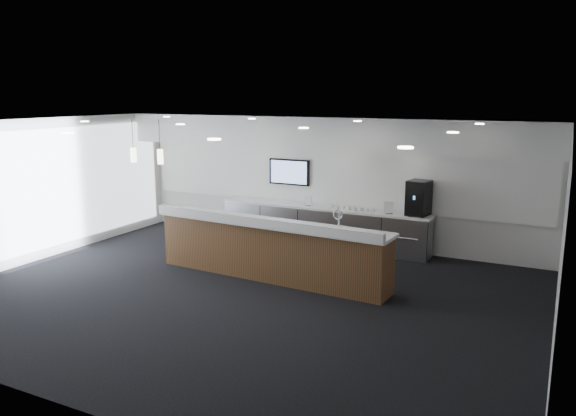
% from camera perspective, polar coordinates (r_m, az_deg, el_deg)
% --- Properties ---
extents(ground, '(10.00, 10.00, 0.00)m').
position_cam_1_polar(ground, '(10.10, -4.75, -8.77)').
color(ground, black).
rests_on(ground, ground).
extents(ceiling, '(10.00, 8.00, 0.02)m').
position_cam_1_polar(ceiling, '(9.49, -5.05, 8.48)').
color(ceiling, black).
rests_on(ceiling, back_wall).
extents(back_wall, '(10.00, 0.02, 3.00)m').
position_cam_1_polar(back_wall, '(13.20, 4.21, 2.81)').
color(back_wall, silver).
rests_on(back_wall, ground).
extents(left_wall, '(0.02, 8.00, 3.00)m').
position_cam_1_polar(left_wall, '(12.98, -24.09, 1.67)').
color(left_wall, silver).
rests_on(left_wall, ground).
extents(right_wall, '(0.02, 8.00, 3.00)m').
position_cam_1_polar(right_wall, '(8.31, 26.06, -3.58)').
color(right_wall, silver).
rests_on(right_wall, ground).
extents(soffit_bulkhead, '(10.00, 0.90, 0.70)m').
position_cam_1_polar(soffit_bulkhead, '(12.66, 3.50, 7.68)').
color(soffit_bulkhead, white).
rests_on(soffit_bulkhead, back_wall).
extents(alcove_panel, '(9.80, 0.06, 1.40)m').
position_cam_1_polar(alcove_panel, '(13.16, 4.16, 3.22)').
color(alcove_panel, white).
rests_on(alcove_panel, back_wall).
extents(window_blinds_wall, '(0.04, 7.36, 2.55)m').
position_cam_1_polar(window_blinds_wall, '(12.95, -23.98, 1.66)').
color(window_blinds_wall, white).
rests_on(window_blinds_wall, left_wall).
extents(back_credenza, '(5.06, 0.66, 0.95)m').
position_cam_1_polar(back_credenza, '(13.07, 3.53, -1.84)').
color(back_credenza, '#94969D').
rests_on(back_credenza, ground).
extents(wall_tv, '(1.05, 0.08, 0.62)m').
position_cam_1_polar(wall_tv, '(13.50, 0.13, 3.68)').
color(wall_tv, black).
rests_on(wall_tv, back_wall).
extents(pendant_left, '(0.12, 0.12, 0.30)m').
position_cam_1_polar(pendant_left, '(11.60, -13.07, 5.06)').
color(pendant_left, beige).
rests_on(pendant_left, ceiling).
extents(pendant_right, '(0.12, 0.12, 0.30)m').
position_cam_1_polar(pendant_right, '(12.05, -15.65, 5.17)').
color(pendant_right, beige).
rests_on(pendant_right, ceiling).
extents(ceiling_can_lights, '(7.00, 5.00, 0.02)m').
position_cam_1_polar(ceiling_can_lights, '(9.49, -5.05, 8.30)').
color(ceiling_can_lights, white).
rests_on(ceiling_can_lights, ceiling).
extents(service_counter, '(4.88, 1.09, 1.49)m').
position_cam_1_polar(service_counter, '(10.79, -1.80, -4.17)').
color(service_counter, '#482F18').
rests_on(service_counter, ground).
extents(coffee_machine, '(0.50, 0.59, 0.75)m').
position_cam_1_polar(coffee_machine, '(12.25, 13.14, 1.00)').
color(coffee_machine, black).
rests_on(coffee_machine, back_credenza).
extents(info_sign_left, '(0.16, 0.03, 0.22)m').
position_cam_1_polar(info_sign_left, '(13.00, 2.08, 0.73)').
color(info_sign_left, white).
rests_on(info_sign_left, back_credenza).
extents(info_sign_right, '(0.20, 0.06, 0.27)m').
position_cam_1_polar(info_sign_right, '(12.31, 10.18, 0.05)').
color(info_sign_right, white).
rests_on(info_sign_right, back_credenza).
extents(cup_0, '(0.09, 0.09, 0.08)m').
position_cam_1_polar(cup_0, '(12.40, 8.69, -0.25)').
color(cup_0, white).
rests_on(cup_0, back_credenza).
extents(cup_1, '(0.13, 0.13, 0.08)m').
position_cam_1_polar(cup_1, '(12.45, 8.08, -0.19)').
color(cup_1, white).
rests_on(cup_1, back_credenza).
extents(cup_2, '(0.11, 0.11, 0.08)m').
position_cam_1_polar(cup_2, '(12.49, 7.47, -0.13)').
color(cup_2, white).
rests_on(cup_2, back_credenza).
extents(cup_3, '(0.12, 0.12, 0.08)m').
position_cam_1_polar(cup_3, '(12.54, 6.87, -0.07)').
color(cup_3, white).
rests_on(cup_3, back_credenza).
extents(cup_4, '(0.12, 0.12, 0.08)m').
position_cam_1_polar(cup_4, '(12.58, 6.27, -0.02)').
color(cup_4, white).
rests_on(cup_4, back_credenza).
extents(cup_5, '(0.10, 0.10, 0.08)m').
position_cam_1_polar(cup_5, '(12.63, 5.67, 0.04)').
color(cup_5, white).
rests_on(cup_5, back_credenza).
extents(cup_6, '(0.13, 0.13, 0.08)m').
position_cam_1_polar(cup_6, '(12.68, 5.08, 0.10)').
color(cup_6, white).
rests_on(cup_6, back_credenza).
extents(cup_7, '(0.11, 0.11, 0.08)m').
position_cam_1_polar(cup_7, '(12.73, 4.50, 0.15)').
color(cup_7, white).
rests_on(cup_7, back_credenza).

